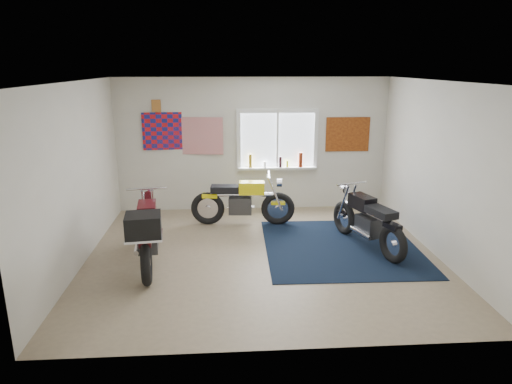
{
  "coord_description": "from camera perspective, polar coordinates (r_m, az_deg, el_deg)",
  "views": [
    {
      "loc": [
        -0.55,
        -6.69,
        2.93
      ],
      "look_at": [
        -0.08,
        0.4,
        0.94
      ],
      "focal_mm": 32.0,
      "sensor_mm": 36.0,
      "label": 1
    }
  ],
  "objects": [
    {
      "name": "maroon_tourer",
      "position": [
        6.9,
        -13.48,
        -4.98
      ],
      "size": [
        0.73,
        2.09,
        1.06
      ],
      "rotation": [
        0.0,
        0.0,
        1.69
      ],
      "color": "black",
      "rests_on": "ground"
    },
    {
      "name": "room_shell",
      "position": [
        6.84,
        0.86,
        4.76
      ],
      "size": [
        5.5,
        5.5,
        5.5
      ],
      "color": "white",
      "rests_on": "ground"
    },
    {
      "name": "ground",
      "position": [
        7.33,
        0.81,
        -7.94
      ],
      "size": [
        5.5,
        5.5,
        0.0
      ],
      "primitive_type": "plane",
      "color": "#9E896B",
      "rests_on": "ground"
    },
    {
      "name": "yellow_triumph",
      "position": [
        8.57,
        -1.72,
        -1.3
      ],
      "size": [
        1.96,
        0.59,
        0.99
      ],
      "rotation": [
        0.0,
        0.0,
        -0.08
      ],
      "color": "black",
      "rests_on": "ground"
    },
    {
      "name": "window_assembly",
      "position": [
        9.35,
        2.68,
        6.02
      ],
      "size": [
        1.66,
        0.17,
        1.26
      ],
      "color": "white",
      "rests_on": "room_shell"
    },
    {
      "name": "triumph_poster",
      "position": [
        9.61,
        11.38,
        7.08
      ],
      "size": [
        0.9,
        0.03,
        0.7
      ],
      "primitive_type": "cube",
      "color": "#A54C14",
      "rests_on": "room_shell"
    },
    {
      "name": "navy_rug",
      "position": [
        7.77,
        10.54,
        -6.74
      ],
      "size": [
        2.55,
        2.65,
        0.01
      ],
      "primitive_type": "cube",
      "rotation": [
        0.0,
        0.0,
        -0.02
      ],
      "color": "black",
      "rests_on": "ground"
    },
    {
      "name": "oil_bottles",
      "position": [
        9.36,
        3.16,
        3.89
      ],
      "size": [
        1.11,
        0.09,
        0.3
      ],
      "color": "#967115",
      "rests_on": "window_assembly"
    },
    {
      "name": "flag_display",
      "position": [
        9.3,
        -12.37,
        10.48
      ],
      "size": [
        1.6,
        0.1,
        1.17
      ],
      "color": "red",
      "rests_on": "room_shell"
    },
    {
      "name": "black_chrome_bike",
      "position": [
        7.73,
        13.75,
        -3.66
      ],
      "size": [
        0.82,
        1.88,
        1.0
      ],
      "rotation": [
        0.0,
        0.0,
        1.9
      ],
      "color": "black",
      "rests_on": "navy_rug"
    }
  ]
}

